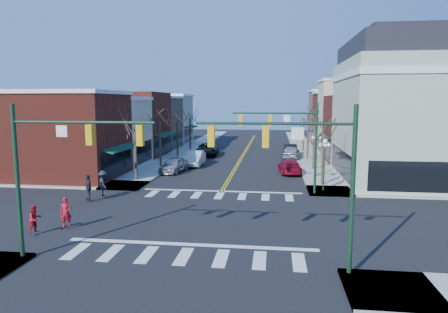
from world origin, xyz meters
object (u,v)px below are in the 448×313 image
(victorian_corner, at_px, (411,109))
(car_left_near, at_px, (174,165))
(car_right_far, at_px, (290,149))
(car_left_mid, at_px, (195,158))
(pedestrian_dark_a, at_px, (88,187))
(car_right_mid, at_px, (291,152))
(car_right_near, at_px, (290,166))
(pedestrian_dark_b, at_px, (103,183))
(pedestrian_red_b, at_px, (35,219))
(car_left_far, at_px, (207,150))
(lamppost_corner, at_px, (324,156))
(pedestrian_red_a, at_px, (66,212))
(lamppost_midblock, at_px, (316,147))

(victorian_corner, height_order, car_left_near, victorian_corner)
(car_left_near, xyz_separation_m, car_right_far, (12.48, 15.17, -0.02))
(car_left_mid, distance_m, pedestrian_dark_a, 17.89)
(car_right_far, bearing_deg, car_right_mid, 88.07)
(car_right_near, relative_size, pedestrian_dark_b, 2.54)
(car_left_near, relative_size, pedestrian_red_b, 3.03)
(car_left_far, relative_size, car_right_mid, 1.21)
(car_right_mid, height_order, car_right_far, car_right_mid)
(car_right_mid, bearing_deg, pedestrian_red_b, 70.65)
(lamppost_corner, bearing_deg, car_left_mid, 137.37)
(car_left_near, height_order, car_right_near, car_left_near)
(car_left_mid, xyz_separation_m, pedestrian_dark_a, (-4.43, -17.33, 0.24))
(car_right_near, relative_size, pedestrian_red_a, 2.90)
(car_left_mid, xyz_separation_m, pedestrian_dark_b, (-3.86, -16.08, 0.29))
(car_left_far, relative_size, car_right_far, 1.28)
(car_right_far, distance_m, pedestrian_dark_b, 30.69)
(lamppost_corner, relative_size, pedestrian_dark_b, 2.21)
(car_right_mid, bearing_deg, pedestrian_dark_b, 63.00)
(lamppost_midblock, relative_size, pedestrian_red_a, 2.53)
(car_left_mid, relative_size, pedestrian_red_a, 2.99)
(lamppost_corner, distance_m, car_right_far, 22.80)
(car_right_near, height_order, pedestrian_red_b, pedestrian_red_b)
(car_right_far, height_order, pedestrian_red_b, pedestrian_red_b)
(car_right_far, height_order, pedestrian_dark_a, pedestrian_dark_a)
(pedestrian_dark_b, bearing_deg, pedestrian_dark_a, 118.38)
(pedestrian_red_a, bearing_deg, car_right_far, 47.47)
(lamppost_corner, distance_m, pedestrian_dark_b, 17.45)
(car_right_far, height_order, pedestrian_red_a, pedestrian_red_a)
(lamppost_corner, bearing_deg, car_left_near, 152.44)
(lamppost_midblock, distance_m, car_right_far, 16.37)
(pedestrian_red_b, relative_size, pedestrian_dark_a, 0.83)
(lamppost_midblock, xyz_separation_m, car_right_far, (-1.80, 16.13, -2.19))
(victorian_corner, relative_size, lamppost_midblock, 3.29)
(victorian_corner, height_order, pedestrian_red_b, victorian_corner)
(car_right_near, xyz_separation_m, pedestrian_dark_b, (-14.47, -12.41, 0.41))
(car_left_near, height_order, car_left_far, car_left_far)
(car_right_near, bearing_deg, pedestrian_dark_b, 35.33)
(car_right_near, relative_size, car_right_far, 1.05)
(car_left_near, xyz_separation_m, pedestrian_dark_a, (-3.14, -12.82, 0.29))
(lamppost_midblock, height_order, pedestrian_red_b, lamppost_midblock)
(car_left_mid, distance_m, car_right_far, 15.46)
(lamppost_midblock, relative_size, car_right_mid, 0.86)
(victorian_corner, bearing_deg, lamppost_corner, -144.14)
(pedestrian_dark_a, bearing_deg, car_left_mid, 138.18)
(lamppost_midblock, relative_size, car_left_far, 0.72)
(car_right_near, xyz_separation_m, pedestrian_red_b, (-14.57, -21.02, 0.20))
(car_right_far, bearing_deg, car_right_near, 85.73)
(car_left_far, height_order, pedestrian_red_a, pedestrian_red_a)
(car_left_mid, bearing_deg, pedestrian_red_b, -99.61)
(pedestrian_dark_a, relative_size, pedestrian_dark_b, 0.95)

